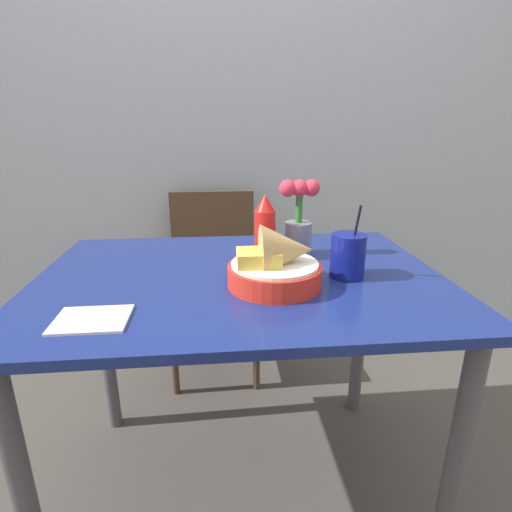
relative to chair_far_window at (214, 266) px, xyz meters
name	(u,v)px	position (x,y,z in m)	size (l,w,h in m)	color
ground_plane	(243,484)	(0.08, -0.78, -0.50)	(12.00, 12.00, 0.00)	#4C4742
wall_window	(226,90)	(0.08, 0.21, 0.80)	(7.00, 0.06, 2.60)	#9EA8B7
dining_table	(241,310)	(0.08, -0.78, 0.14)	(1.10, 0.79, 0.76)	navy
chair_far_window	(214,266)	(0.00, 0.00, 0.00)	(0.40, 0.40, 0.85)	#473323
food_basket	(278,264)	(0.18, -0.87, 0.31)	(0.24, 0.24, 0.16)	red
ketchup_bottle	(265,229)	(0.17, -0.66, 0.35)	(0.06, 0.06, 0.20)	red
drink_cup	(348,257)	(0.37, -0.83, 0.31)	(0.09, 0.09, 0.20)	navy
flower_vase	(299,220)	(0.28, -0.63, 0.37)	(0.12, 0.08, 0.24)	gray
napkin	(92,320)	(-0.24, -1.03, 0.26)	(0.15, 0.12, 0.01)	white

